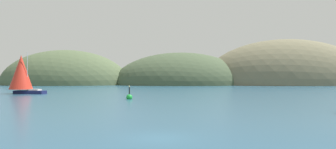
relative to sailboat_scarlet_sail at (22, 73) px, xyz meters
The scene contains 6 objects.
ground_plane 61.90m from the sailboat_scarlet_sail, 55.43° to the right, with size 360.00×360.00×0.00m, color navy.
headland_center 93.33m from the sailboat_scarlet_sail, 64.58° to the left, with size 70.75×44.00×33.44m, color #425138.
headland_left 86.66m from the sailboat_scarlet_sail, 103.36° to the left, with size 66.79×44.00×36.28m, color #4C5B3D.
headland_right 127.03m from the sailboat_scarlet_sail, 41.54° to the left, with size 88.31×44.00×47.15m, color #6B664C.
sailboat_scarlet_sail is the anchor object (origin of this frame).
channel_buoy 33.02m from the sailboat_scarlet_sail, 30.77° to the right, with size 1.10×1.10×2.64m.
Camera 1 is at (0.88, -19.08, 3.91)m, focal length 31.76 mm.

